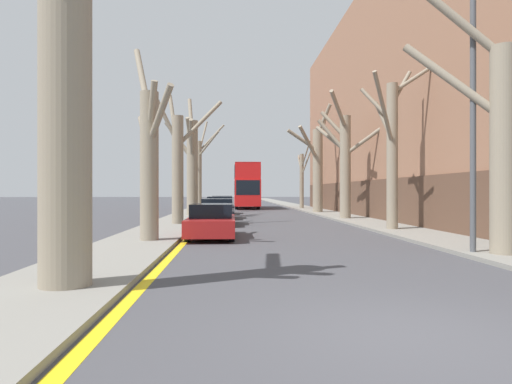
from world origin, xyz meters
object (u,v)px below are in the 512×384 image
Objects in this scene: parked_car_0 at (212,221)px; parked_car_2 at (220,208)px; street_tree_left_4 at (200,170)px; parked_car_3 at (222,205)px; street_tree_right_0 at (499,136)px; lamp_post at (470,72)px; street_tree_right_3 at (317,165)px; street_tree_left_3 at (191,162)px; street_tree_left_0 at (65,69)px; street_tree_right_4 at (302,178)px; parked_car_1 at (217,212)px; double_decker_bus at (246,184)px; street_tree_left_2 at (178,162)px; street_tree_left_1 at (149,156)px; street_tree_right_2 at (344,160)px; street_tree_right_1 at (392,147)px.

parked_car_2 is at bearing 90.00° from parked_car_0.
parked_car_3 is (1.98, -3.20, -2.97)m from street_tree_left_4.
street_tree_right_0 is 1.93m from lamp_post.
street_tree_right_3 is at bearing 90.36° from street_tree_right_0.
street_tree_left_0 is at bearing -90.24° from street_tree_left_3.
parked_car_1 is at bearing -110.30° from street_tree_right_4.
street_tree_right_3 is (-0.16, 25.05, 0.70)m from street_tree_right_0.
street_tree_right_0 reaches higher than parked_car_1.
lamp_post is (9.32, -19.70, 1.24)m from street_tree_left_3.
street_tree_left_3 is 22.43m from street_tree_right_0.
parked_car_3 is at bearing -176.58° from street_tree_right_3.
street_tree_right_4 is 6.22m from double_decker_bus.
street_tree_left_3 is 17.16m from double_decker_bus.
street_tree_left_4 is at bearing -115.75° from double_decker_bus.
street_tree_right_3 is 1.30× the size of street_tree_right_4.
street_tree_left_2 is 0.77× the size of lamp_post.
street_tree_right_3 reaches higher than street_tree_left_1.
street_tree_left_0 is 31.36m from street_tree_left_4.
street_tree_left_1 is 10.68m from street_tree_right_0.
street_tree_right_2 is (-0.06, 16.37, 0.50)m from street_tree_right_0.
parked_car_2 is at bearing -90.00° from parked_car_3.
parked_car_2 reaches higher than parked_car_0.
street_tree_left_4 is at bearing 95.17° from parked_car_0.
street_tree_right_1 is 9.63m from parked_car_1.
street_tree_left_3 reaches higher than parked_car_1.
parked_car_1 is (-7.70, -12.33, -3.29)m from street_tree_right_3.
street_tree_right_4 is (9.96, 37.45, -0.73)m from street_tree_left_0.
parked_car_1 is at bearing 149.51° from street_tree_right_1.
street_tree_right_3 reaches higher than street_tree_left_3.
parked_car_1 is at bearing -154.87° from street_tree_right_2.
street_tree_left_4 is 0.88× the size of lamp_post.
street_tree_right_1 is at bearing 89.95° from street_tree_right_0.
parked_car_3 is (1.99, 12.50, -2.62)m from street_tree_left_2.
double_decker_bus is (4.29, 8.89, -1.04)m from street_tree_left_4.
street_tree_right_1 is at bearing -89.50° from street_tree_right_2.
street_tree_right_3 reaches higher than street_tree_right_0.
street_tree_left_2 is 15.01m from lamp_post.
street_tree_right_1 is 0.87× the size of street_tree_right_3.
parked_car_2 is (-7.83, -15.63, -2.51)m from street_tree_right_4.
street_tree_right_2 is at bearing 25.13° from parked_car_1.
street_tree_right_0 is (9.98, 3.57, -0.67)m from street_tree_left_0.
street_tree_right_2 is 16.01m from lamp_post.
street_tree_left_1 is at bearing 157.95° from street_tree_right_0.
lamp_post is (9.27, -27.37, 1.40)m from street_tree_left_4.
street_tree_right_3 is 1.94× the size of parked_car_1.
street_tree_left_2 is 0.93× the size of street_tree_right_2.
street_tree_right_0 is 0.98× the size of street_tree_right_2.
street_tree_right_2 is 1.84× the size of parked_car_2.
parked_car_0 is at bearing -90.00° from parked_car_3.
street_tree_left_1 is 0.90× the size of street_tree_left_4.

